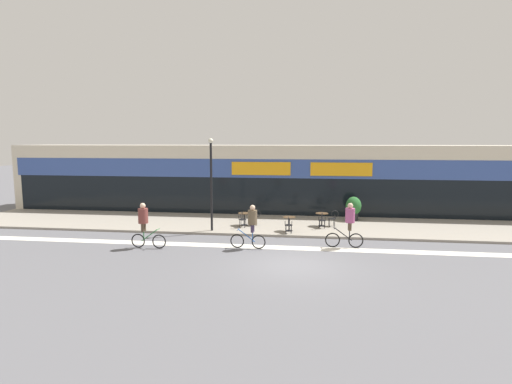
{
  "coord_description": "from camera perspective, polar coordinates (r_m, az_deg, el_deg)",
  "views": [
    {
      "loc": [
        0.52,
        -15.34,
        4.85
      ],
      "look_at": [
        -2.26,
        5.59,
        2.16
      ],
      "focal_mm": 28.0,
      "sensor_mm": 36.0,
      "label": 1
    }
  ],
  "objects": [
    {
      "name": "cafe_chair_0_side",
      "position": [
        22.54,
        -0.12,
        -3.52
      ],
      "size": [
        0.58,
        0.41,
        0.9
      ],
      "rotation": [
        0.0,
        0.0,
        3.15
      ],
      "color": "black",
      "rests_on": "sidewalk_slab"
    },
    {
      "name": "cyclist_1",
      "position": [
        18.87,
        -15.67,
        -4.08
      ],
      "size": [
        1.66,
        0.48,
        2.08
      ],
      "rotation": [
        0.0,
        0.0,
        -0.02
      ],
      "color": "black",
      "rests_on": "ground"
    },
    {
      "name": "lamp_post",
      "position": [
        21.1,
        -6.42,
        2.07
      ],
      "size": [
        0.26,
        0.26,
        4.89
      ],
      "color": "black",
      "rests_on": "sidewalk_slab"
    },
    {
      "name": "cafe_chair_2_side",
      "position": [
        22.76,
        10.97,
        -3.55
      ],
      "size": [
        0.6,
        0.45,
        0.9
      ],
      "rotation": [
        0.0,
        0.0,
        3.27
      ],
      "color": "black",
      "rests_on": "sidewalk_slab"
    },
    {
      "name": "cafe_chair_2_near",
      "position": [
        22.11,
        9.42,
        -3.84
      ],
      "size": [
        0.44,
        0.6,
        0.9
      ],
      "rotation": [
        0.0,
        0.0,
        1.45
      ],
      "color": "black",
      "rests_on": "sidewalk_slab"
    },
    {
      "name": "bistro_table_1",
      "position": [
        21.26,
        4.76,
        -4.15
      ],
      "size": [
        0.68,
        0.68,
        0.76
      ],
      "color": "black",
      "rests_on": "sidewalk_slab"
    },
    {
      "name": "cafe_chair_0_near",
      "position": [
        22.03,
        -1.97,
        -3.78
      ],
      "size": [
        0.44,
        0.59,
        0.9
      ],
      "rotation": [
        0.0,
        0.0,
        1.46
      ],
      "color": "black",
      "rests_on": "sidewalk_slab"
    },
    {
      "name": "ground_plane",
      "position": [
        16.1,
        5.43,
        -10.32
      ],
      "size": [
        120.0,
        120.0,
        0.0
      ],
      "primitive_type": "plane",
      "color": "#5B5B60"
    },
    {
      "name": "sidewalk_slab",
      "position": [
        23.1,
        6.12,
        -4.76
      ],
      "size": [
        40.0,
        5.5,
        0.12
      ],
      "primitive_type": "cube",
      "color": "gray",
      "rests_on": "ground"
    },
    {
      "name": "bistro_table_2",
      "position": [
        22.72,
        9.39,
        -3.51
      ],
      "size": [
        0.71,
        0.71,
        0.73
      ],
      "color": "black",
      "rests_on": "sidewalk_slab"
    },
    {
      "name": "storefront_facade",
      "position": [
        27.43,
        6.44,
        1.85
      ],
      "size": [
        40.0,
        4.06,
        4.59
      ],
      "color": "beige",
      "rests_on": "ground"
    },
    {
      "name": "cyclist_0",
      "position": [
        18.71,
        13.07,
        -4.2
      ],
      "size": [
        1.74,
        0.49,
        2.08
      ],
      "rotation": [
        0.0,
        0.0,
        3.18
      ],
      "color": "black",
      "rests_on": "ground"
    },
    {
      "name": "bike_lane_stripe",
      "position": [
        18.5,
        5.73,
        -7.97
      ],
      "size": [
        36.0,
        0.7,
        0.01
      ],
      "primitive_type": "cube",
      "color": "silver",
      "rests_on": "ground"
    },
    {
      "name": "cyclist_2",
      "position": [
        18.08,
        -0.67,
        -4.48
      ],
      "size": [
        1.64,
        0.49,
        2.01
      ],
      "rotation": [
        0.0,
        0.0,
        3.1
      ],
      "color": "black",
      "rests_on": "ground"
    },
    {
      "name": "bistro_table_0",
      "position": [
        22.63,
        -1.69,
        -3.51
      ],
      "size": [
        0.7,
        0.7,
        0.71
      ],
      "color": "black",
      "rests_on": "sidewalk_slab"
    },
    {
      "name": "planter_pot",
      "position": [
        24.69,
        13.75,
        -2.15
      ],
      "size": [
        0.92,
        0.92,
        1.43
      ],
      "color": "#232326",
      "rests_on": "sidewalk_slab"
    },
    {
      "name": "cafe_chair_1_near",
      "position": [
        20.65,
        4.68,
        -4.55
      ],
      "size": [
        0.4,
        0.57,
        0.9
      ],
      "rotation": [
        0.0,
        0.0,
        1.57
      ],
      "color": "black",
      "rests_on": "sidewalk_slab"
    }
  ]
}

